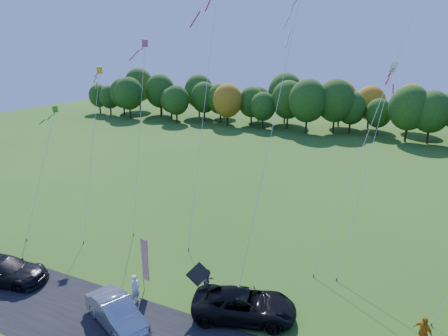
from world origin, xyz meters
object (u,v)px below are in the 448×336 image
at_px(silver_sedan, 116,312).
at_px(person_east, 423,332).
at_px(black_suv, 244,305).
at_px(feather_flag, 144,259).

relative_size(silver_sedan, person_east, 2.67).
bearing_deg(black_suv, silver_sedan, 103.31).
distance_m(silver_sedan, person_east, 16.56).
distance_m(black_suv, feather_flag, 6.89).
bearing_deg(person_east, silver_sedan, -127.43).
relative_size(black_suv, silver_sedan, 1.24).
height_order(silver_sedan, feather_flag, feather_flag).
xyz_separation_m(black_suv, person_east, (9.34, 1.83, 0.07)).
bearing_deg(feather_flag, person_east, 7.75).
xyz_separation_m(black_suv, silver_sedan, (-6.26, -3.73, -0.04)).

